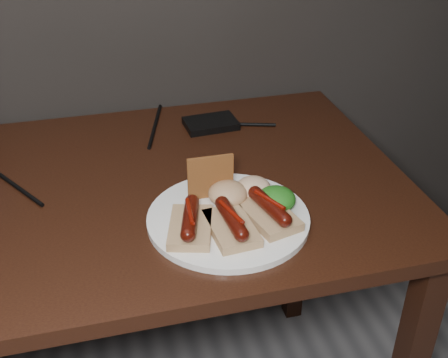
% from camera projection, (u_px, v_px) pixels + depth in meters
% --- Properties ---
extents(desk, '(1.40, 0.70, 0.75)m').
position_uv_depth(desk, '(55.00, 234.00, 1.11)').
color(desk, black).
rests_on(desk, ground).
extents(hard_drive, '(0.12, 0.09, 0.02)m').
position_uv_depth(hard_drive, '(211.00, 123.00, 1.31)').
color(hard_drive, black).
rests_on(hard_drive, desk).
extents(desk_cables, '(0.92, 0.39, 0.01)m').
position_uv_depth(desk_cables, '(67.00, 158.00, 1.18)').
color(desk_cables, black).
rests_on(desk_cables, desk).
extents(plate, '(0.32, 0.32, 0.01)m').
position_uv_depth(plate, '(228.00, 218.00, 0.99)').
color(plate, white).
rests_on(plate, desk).
extents(bread_sausage_left, '(0.10, 0.13, 0.04)m').
position_uv_depth(bread_sausage_left, '(190.00, 223.00, 0.94)').
color(bread_sausage_left, tan).
rests_on(bread_sausage_left, plate).
extents(bread_sausage_center, '(0.08, 0.12, 0.04)m').
position_uv_depth(bread_sausage_center, '(231.00, 224.00, 0.94)').
color(bread_sausage_center, tan).
rests_on(bread_sausage_center, plate).
extents(bread_sausage_right, '(0.10, 0.13, 0.04)m').
position_uv_depth(bread_sausage_right, '(269.00, 211.00, 0.97)').
color(bread_sausage_right, tan).
rests_on(bread_sausage_right, plate).
extents(crispbread, '(0.08, 0.01, 0.08)m').
position_uv_depth(crispbread, '(211.00, 177.00, 1.02)').
color(crispbread, '#995B2A').
rests_on(crispbread, plate).
extents(salad_greens, '(0.07, 0.07, 0.04)m').
position_uv_depth(salad_greens, '(276.00, 199.00, 1.00)').
color(salad_greens, '#115410').
rests_on(salad_greens, plate).
extents(salsa_mound, '(0.07, 0.07, 0.04)m').
position_uv_depth(salsa_mound, '(228.00, 193.00, 1.01)').
color(salsa_mound, maroon).
rests_on(salsa_mound, plate).
extents(coleslaw_mound, '(0.06, 0.06, 0.04)m').
position_uv_depth(coleslaw_mound, '(253.00, 187.00, 1.03)').
color(coleslaw_mound, beige).
rests_on(coleslaw_mound, plate).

